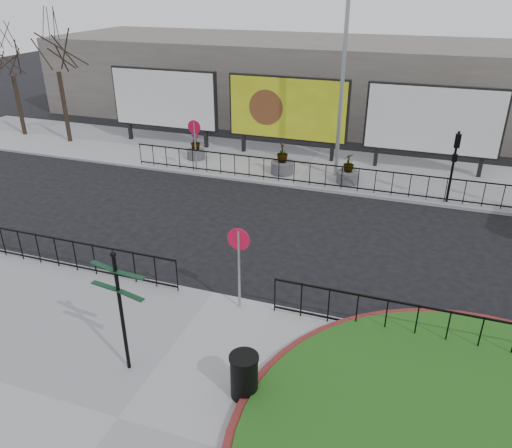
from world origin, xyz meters
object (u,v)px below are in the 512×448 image
at_px(fingerpost_sign, 120,301).
at_px(lamp_post, 343,73).
at_px(planter_b, 282,163).
at_px(litter_bin, 244,376).
at_px(planter_c, 348,173).
at_px(billboard_mid, 287,109).
at_px(planter_a, 196,150).

bearing_deg(fingerpost_sign, lamp_post, 95.06).
bearing_deg(planter_b, lamp_post, 13.71).
height_order(lamp_post, litter_bin, lamp_post).
bearing_deg(planter_b, planter_c, -3.32).
bearing_deg(lamp_post, fingerpost_sign, -98.26).
relative_size(billboard_mid, planter_c, 4.50).
distance_m(litter_bin, planter_b, 14.27).
height_order(lamp_post, planter_a, lamp_post).
xyz_separation_m(planter_a, planter_b, (4.81, -0.60, 0.04)).
bearing_deg(planter_a, billboard_mid, 24.74).
relative_size(litter_bin, planter_b, 0.71).
xyz_separation_m(lamp_post, planter_b, (-2.47, -0.60, -4.20)).
xyz_separation_m(fingerpost_sign, litter_bin, (2.91, 0.09, -1.36)).
xyz_separation_m(lamp_post, planter_a, (-7.29, -0.00, -4.23)).
distance_m(billboard_mid, planter_a, 5.12).
height_order(fingerpost_sign, planter_c, fingerpost_sign).
bearing_deg(litter_bin, planter_b, 103.21).
relative_size(lamp_post, planter_b, 6.05).
bearing_deg(litter_bin, planter_a, 119.11).
distance_m(litter_bin, planter_a, 16.60).
bearing_deg(lamp_post, billboard_mid, 146.75).
xyz_separation_m(lamp_post, planter_c, (0.69, -0.79, -4.26)).
xyz_separation_m(planter_b, planter_c, (3.16, -0.18, -0.07)).
bearing_deg(litter_bin, billboard_mid, 102.98).
bearing_deg(planter_c, litter_bin, -89.60).
bearing_deg(lamp_post, planter_c, -48.64).
height_order(lamp_post, fingerpost_sign, lamp_post).
bearing_deg(billboard_mid, litter_bin, -77.02).
xyz_separation_m(billboard_mid, planter_c, (3.70, -2.76, -2.04)).
distance_m(planter_b, planter_c, 3.17).
relative_size(fingerpost_sign, planter_c, 2.30).
bearing_deg(planter_a, fingerpost_sign, -70.49).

